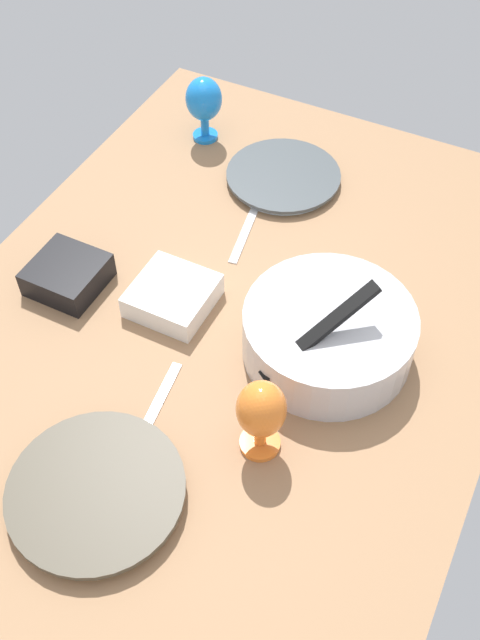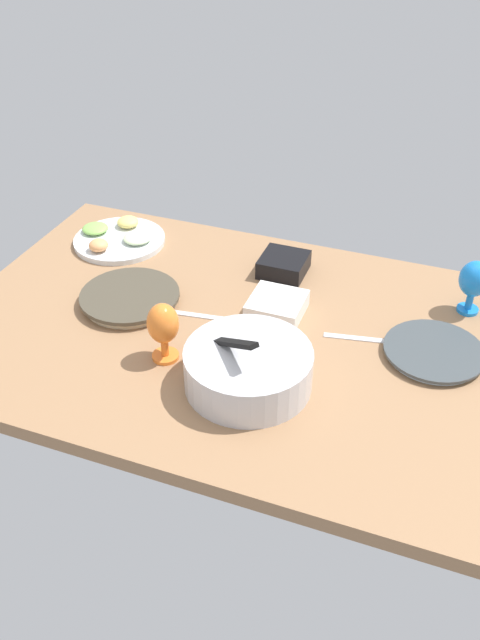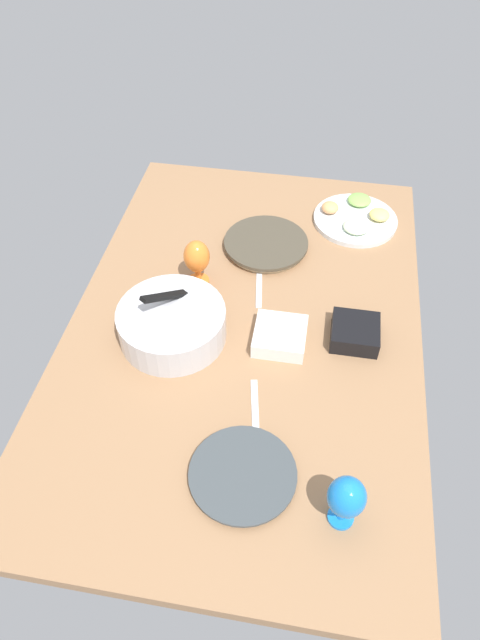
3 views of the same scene
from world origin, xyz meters
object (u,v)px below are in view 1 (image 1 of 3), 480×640
(mixing_bowl, at_px, (328,332))
(square_bowl_black, at_px, (67,274))
(hurricane_glass_blue, at_px, (204,101))
(dinner_plate_left, at_px, (283,177))
(dinner_plate_right, at_px, (97,492))
(hurricane_glass_orange, at_px, (261,412))
(square_bowl_white, at_px, (173,295))

(mixing_bowl, distance_m, square_bowl_black, 0.53)
(hurricane_glass_blue, bearing_deg, dinner_plate_left, 75.16)
(dinner_plate_right, distance_m, hurricane_glass_orange, 0.29)
(mixing_bowl, distance_m, hurricane_glass_blue, 0.70)
(dinner_plate_left, height_order, dinner_plate_right, dinner_plate_right)
(square_bowl_white, relative_size, square_bowl_black, 1.09)
(hurricane_glass_orange, bearing_deg, square_bowl_black, -107.65)
(hurricane_glass_blue, height_order, square_bowl_white, hurricane_glass_blue)
(mixing_bowl, bearing_deg, dinner_plate_right, -25.98)
(dinner_plate_left, distance_m, hurricane_glass_blue, 0.26)
(dinner_plate_right, bearing_deg, hurricane_glass_orange, 136.96)
(mixing_bowl, bearing_deg, dinner_plate_left, -146.22)
(dinner_plate_right, height_order, mixing_bowl, mixing_bowl)
(hurricane_glass_orange, relative_size, square_bowl_black, 1.20)
(square_bowl_black, bearing_deg, square_bowl_white, 102.60)
(dinner_plate_right, xyz_separation_m, square_bowl_black, (-0.36, -0.31, 0.01))
(hurricane_glass_orange, distance_m, square_bowl_black, 0.53)
(dinner_plate_left, distance_m, mixing_bowl, 0.49)
(mixing_bowl, distance_m, square_bowl_white, 0.31)
(square_bowl_white, bearing_deg, dinner_plate_left, 175.35)
(mixing_bowl, height_order, square_bowl_white, mixing_bowl)
(dinner_plate_left, relative_size, square_bowl_white, 1.76)
(hurricane_glass_blue, bearing_deg, mixing_bowl, 47.18)
(dinner_plate_left, distance_m, hurricane_glass_orange, 0.70)
(hurricane_glass_orange, bearing_deg, square_bowl_white, -125.72)
(dinner_plate_left, bearing_deg, hurricane_glass_blue, -104.84)
(hurricane_glass_orange, distance_m, square_bowl_white, 0.36)
(dinner_plate_right, relative_size, mixing_bowl, 0.92)
(mixing_bowl, height_order, square_bowl_black, mixing_bowl)
(dinner_plate_left, xyz_separation_m, square_bowl_black, (0.48, -0.25, 0.02))
(dinner_plate_right, relative_size, hurricane_glass_orange, 1.74)
(mixing_bowl, xyz_separation_m, square_bowl_black, (0.07, -0.52, -0.02))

